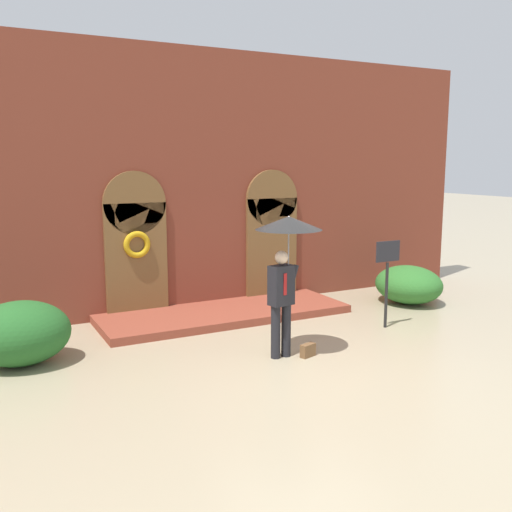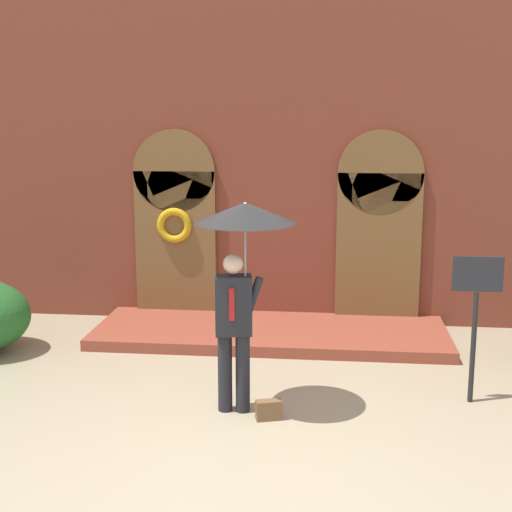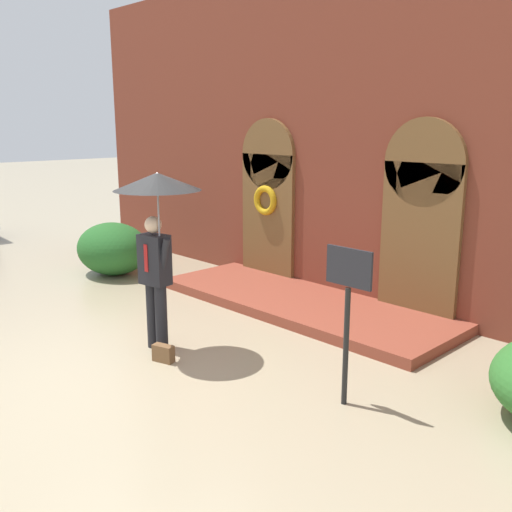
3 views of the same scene
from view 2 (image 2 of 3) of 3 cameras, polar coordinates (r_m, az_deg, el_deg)
ground_plane at (r=7.85m, az=-0.85°, el=-13.41°), size 80.00×80.00×0.00m
building_facade at (r=11.28m, az=1.70°, el=8.25°), size 14.00×2.30×5.60m
person_with_umbrella at (r=7.64m, az=-1.12°, el=0.97°), size 1.10×1.10×2.36m
handbag at (r=7.95m, az=1.03°, el=-12.22°), size 0.30×0.20×0.22m
sign_post at (r=8.44m, az=17.18°, el=-3.75°), size 0.56×0.06×1.72m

